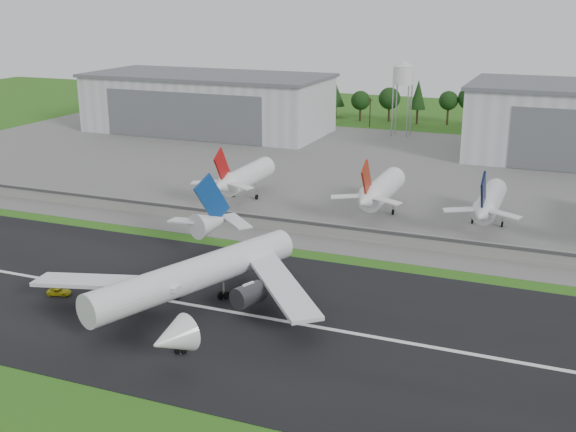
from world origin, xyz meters
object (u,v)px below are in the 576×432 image
at_px(parked_jet_red_a, 242,178).
at_px(main_airliner, 196,282).
at_px(ground_vehicle, 59,292).
at_px(parked_jet_red_b, 379,191).
at_px(parked_jet_navy, 488,203).

bearing_deg(parked_jet_red_a, main_airliner, -71.11).
height_order(ground_vehicle, parked_jet_red_b, parked_jet_red_b).
xyz_separation_m(parked_jet_red_b, parked_jet_navy, (26.70, -0.04, -0.30)).
bearing_deg(ground_vehicle, parked_jet_navy, -61.53).
bearing_deg(parked_jet_navy, main_airliner, -121.88).
relative_size(ground_vehicle, parked_jet_navy, 0.14).
bearing_deg(ground_vehicle, parked_jet_red_a, -20.76).
relative_size(main_airliner, parked_jet_red_a, 1.83).
bearing_deg(parked_jet_navy, parked_jet_red_b, 179.91).
height_order(parked_jet_red_b, parked_jet_navy, parked_jet_red_b).
bearing_deg(ground_vehicle, parked_jet_red_b, -47.95).
bearing_deg(parked_jet_red_a, ground_vehicle, -92.59).
bearing_deg(main_airliner, parked_jet_red_a, -49.99).
distance_m(ground_vehicle, parked_jet_red_b, 82.95).
height_order(main_airliner, parked_jet_red_a, main_airliner).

